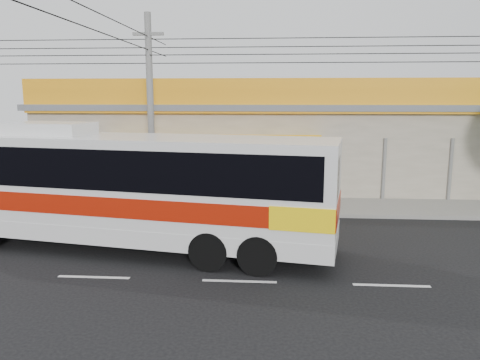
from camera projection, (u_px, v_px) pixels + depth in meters
The scene contains 8 objects.
ground at pixel (245, 251), 14.97m from camera, with size 120.00×120.00×0.00m, color black.
sidewalk at pixel (253, 206), 20.85m from camera, with size 30.00×3.20×0.15m, color slate.
lane_markings at pixel (239, 281), 12.52m from camera, with size 50.00×0.12×0.01m, color silver, non-canonical shape.
storefront_building at pixel (258, 144), 25.89m from camera, with size 22.60×9.20×5.70m.
coach_bus at pixel (135, 183), 14.80m from camera, with size 13.41×5.03×4.05m.
motorbike_red at pixel (93, 186), 22.08m from camera, with size 0.72×2.05×1.08m, color #97150B.
motorbike_dark at pixel (13, 183), 22.74m from camera, with size 0.54×1.91×1.15m, color black.
utility_pole at pixel (149, 50), 18.20m from camera, with size 34.00×14.00×8.08m.
Camera 1 is at (0.87, -14.31, 4.89)m, focal length 35.00 mm.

